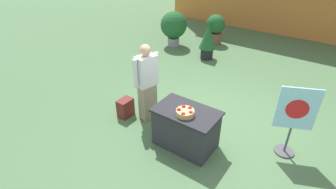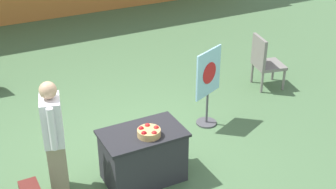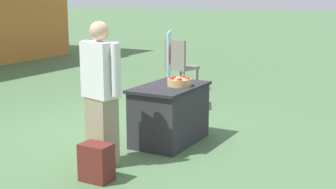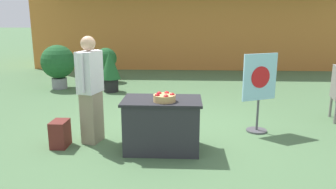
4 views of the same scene
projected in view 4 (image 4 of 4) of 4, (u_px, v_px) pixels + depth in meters
ground_plane at (169, 132)px, 5.80m from camera, size 120.00×120.00×0.00m
storefront_building at (195, 2)px, 14.12m from camera, size 12.64×5.27×5.28m
display_table at (162, 125)px, 4.96m from camera, size 1.17×0.73×0.80m
apple_basket at (164, 98)px, 4.73m from camera, size 0.32×0.32×0.13m
person_visitor at (91, 89)px, 5.18m from camera, size 0.35×0.60×1.71m
backpack at (60, 134)px, 5.11m from camera, size 0.24×0.34×0.42m
poster_board at (259, 88)px, 5.66m from camera, size 0.62×0.36×1.39m
potted_plant_far_right at (110, 69)px, 8.83m from camera, size 0.55×0.55×1.13m
potted_plant_far_left at (106, 63)px, 10.28m from camera, size 0.67×0.67×1.06m
potted_plant_near_right at (58, 63)px, 9.21m from camera, size 0.94×0.94×1.24m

